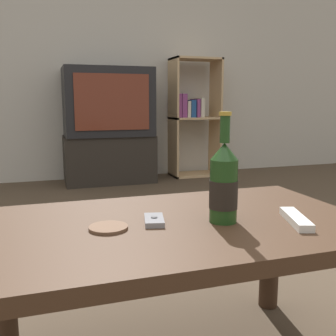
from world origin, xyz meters
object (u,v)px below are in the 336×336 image
at_px(bookshelf, 193,115).
at_px(beer_bottle, 224,184).
at_px(television, 108,102).
at_px(remote_control, 296,219).
at_px(cell_phone, 154,220).
at_px(tv_stand, 109,159).

relative_size(bookshelf, beer_bottle, 4.09).
bearing_deg(bookshelf, television, -175.18).
height_order(beer_bottle, remote_control, beer_bottle).
bearing_deg(beer_bottle, cell_phone, 165.08).
distance_m(television, remote_control, 2.86).
height_order(bookshelf, remote_control, bookshelf).
bearing_deg(bookshelf, cell_phone, -113.45).
height_order(television, bookshelf, bookshelf).
bearing_deg(television, remote_control, -89.66).
height_order(bookshelf, beer_bottle, bookshelf).
xyz_separation_m(beer_bottle, remote_control, (0.18, -0.07, -0.09)).
xyz_separation_m(tv_stand, cell_phone, (-0.34, -2.73, 0.23)).
xyz_separation_m(television, bookshelf, (0.88, 0.07, -0.13)).
bearing_deg(cell_phone, bookshelf, 79.68).
bearing_deg(beer_bottle, remote_control, -20.79).
xyz_separation_m(television, cell_phone, (-0.34, -2.73, -0.30)).
relative_size(tv_stand, bookshelf, 0.70).
bearing_deg(tv_stand, beer_bottle, -93.36).
bearing_deg(remote_control, bookshelf, 91.82).
bearing_deg(bookshelf, remote_control, -106.38).
height_order(cell_phone, remote_control, remote_control).
distance_m(beer_bottle, cell_phone, 0.21).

